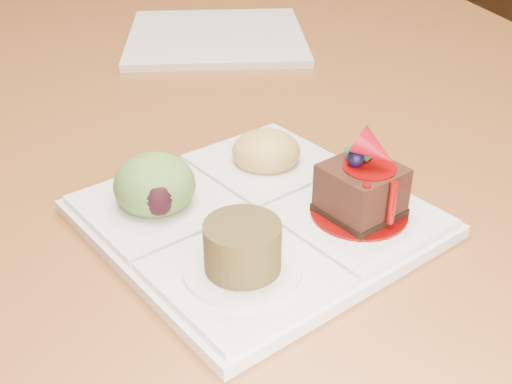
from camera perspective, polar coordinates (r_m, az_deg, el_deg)
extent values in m
plane|color=#533117|center=(1.52, -1.31, -14.41)|extent=(6.00, 6.00, 0.00)
cube|color=#945326|center=(1.12, -1.76, 12.70)|extent=(1.00, 1.80, 0.04)
cylinder|color=#945326|center=(2.02, -19.78, 8.11)|extent=(0.06, 0.06, 0.71)
cylinder|color=#945326|center=(2.13, 4.72, 10.96)|extent=(0.06, 0.06, 0.71)
cylinder|color=black|center=(1.60, 17.11, -2.26)|extent=(0.04, 0.04, 0.48)
cube|color=silver|center=(0.59, 0.00, -2.39)|extent=(0.36, 0.36, 0.01)
cube|color=silver|center=(0.59, 9.10, -2.19)|extent=(0.17, 0.17, 0.01)
cube|color=silver|center=(0.51, -1.17, -7.28)|extent=(0.17, 0.17, 0.01)
cube|color=silver|center=(0.61, -8.83, -1.11)|extent=(0.17, 0.17, 0.01)
cube|color=silver|center=(0.67, 0.90, 2.65)|extent=(0.17, 0.17, 0.01)
cylinder|color=#670403|center=(0.59, 9.13, -1.85)|extent=(0.09, 0.09, 0.00)
cube|color=black|center=(0.58, 9.16, -1.60)|extent=(0.08, 0.08, 0.01)
cube|color=black|center=(0.57, 9.36, 0.43)|extent=(0.08, 0.08, 0.04)
cylinder|color=#670403|center=(0.56, 9.53, 2.25)|extent=(0.05, 0.05, 0.00)
sphere|color=black|center=(0.56, 8.83, 3.01)|extent=(0.02, 0.02, 0.02)
cone|color=maroon|center=(0.55, 10.55, 3.67)|extent=(0.05, 0.05, 0.04)
cube|color=#10431E|center=(0.57, 9.37, 3.37)|extent=(0.02, 0.02, 0.01)
cube|color=#10431E|center=(0.57, 8.61, 3.38)|extent=(0.01, 0.02, 0.01)
cylinder|color=#670403|center=(0.54, 9.62, -1.32)|extent=(0.01, 0.01, 0.04)
cylinder|color=#670403|center=(0.55, 12.00, -0.95)|extent=(0.01, 0.01, 0.04)
cylinder|color=#670403|center=(0.57, 6.23, 0.33)|extent=(0.01, 0.01, 0.04)
cylinder|color=silver|center=(0.51, -1.18, -6.84)|extent=(0.09, 0.09, 0.00)
cylinder|color=#4D2C16|center=(0.50, -1.21, -4.85)|extent=(0.06, 0.06, 0.04)
cylinder|color=#4E2A10|center=(0.49, -1.23, -3.53)|extent=(0.05, 0.05, 0.00)
ellipsoid|color=olive|center=(0.59, -8.99, 0.63)|extent=(0.08, 0.08, 0.06)
ellipsoid|color=black|center=(0.57, -8.67, -0.55)|extent=(0.04, 0.03, 0.03)
ellipsoid|color=gold|center=(0.66, 0.90, 3.59)|extent=(0.07, 0.07, 0.04)
cube|color=#D3640F|center=(0.67, 2.14, 4.21)|extent=(0.02, 0.02, 0.02)
cube|color=#587B1A|center=(0.68, 0.52, 4.76)|extent=(0.02, 0.02, 0.01)
cube|color=#D3640F|center=(0.66, -0.48, 4.06)|extent=(0.02, 0.02, 0.02)
cube|color=#587B1A|center=(0.65, 0.34, 3.11)|extent=(0.02, 0.02, 0.01)
cube|color=#D3640F|center=(0.65, 1.99, 3.43)|extent=(0.02, 0.02, 0.01)
cube|color=silver|center=(1.09, -3.55, 13.60)|extent=(0.34, 0.34, 0.01)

